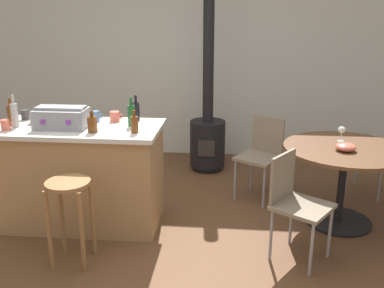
{
  "coord_description": "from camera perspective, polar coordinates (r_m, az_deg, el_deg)",
  "views": [
    {
      "loc": [
        0.52,
        -3.02,
        1.91
      ],
      "look_at": [
        0.18,
        0.56,
        0.8
      ],
      "focal_mm": 39.79,
      "sensor_mm": 36.0,
      "label": 1
    }
  ],
  "objects": [
    {
      "name": "bottle_3",
      "position": [
        3.68,
        -13.22,
        2.61
      ],
      "size": [
        0.08,
        0.08,
        0.19
      ],
      "color": "#603314",
      "rests_on": "kitchen_island"
    },
    {
      "name": "serving_bowl",
      "position": [
        3.96,
        19.9,
        -0.38
      ],
      "size": [
        0.18,
        0.18,
        0.07
      ],
      "primitive_type": "ellipsoid",
      "color": "#DB6651",
      "rests_on": "dining_table"
    },
    {
      "name": "bottle_5",
      "position": [
        3.61,
        -7.72,
        2.66
      ],
      "size": [
        0.06,
        0.06,
        0.2
      ],
      "color": "#603314",
      "rests_on": "kitchen_island"
    },
    {
      "name": "wooden_stool",
      "position": [
        3.44,
        -16.09,
        -7.68
      ],
      "size": [
        0.34,
        0.34,
        0.69
      ],
      "color": "olive",
      "rests_on": "ground_plane"
    },
    {
      "name": "bottle_4",
      "position": [
        4.01,
        -7.51,
        4.4
      ],
      "size": [
        0.07,
        0.07,
        0.24
      ],
      "color": "black",
      "rests_on": "kitchen_island"
    },
    {
      "name": "cup_4",
      "position": [
        4.03,
        -10.29,
        3.66
      ],
      "size": [
        0.13,
        0.09,
        0.09
      ],
      "color": "#DB6651",
      "rests_on": "kitchen_island"
    },
    {
      "name": "wine_glass",
      "position": [
        4.22,
        19.43,
        1.73
      ],
      "size": [
        0.07,
        0.07,
        0.14
      ],
      "color": "silver",
      "rests_on": "dining_table"
    },
    {
      "name": "bottle_2",
      "position": [
        4.21,
        -23.05,
        3.76
      ],
      "size": [
        0.07,
        0.07,
        0.24
      ],
      "color": "#603314",
      "rests_on": "kitchen_island"
    },
    {
      "name": "folding_chair_far",
      "position": [
        3.47,
        13.64,
        -7.16
      ],
      "size": [
        0.56,
        0.56,
        0.86
      ],
      "color": "#7F705B",
      "rests_on": "ground_plane"
    },
    {
      "name": "wood_stove",
      "position": [
        5.28,
        2.11,
        1.91
      ],
      "size": [
        0.44,
        0.45,
        2.17
      ],
      "color": "black",
      "rests_on": "ground_plane"
    },
    {
      "name": "toolbox",
      "position": [
        3.91,
        -17.07,
        3.4
      ],
      "size": [
        0.45,
        0.28,
        0.19
      ],
      "color": "gray",
      "rests_on": "kitchen_island"
    },
    {
      "name": "cup_1",
      "position": [
        4.06,
        -12.77,
        3.66
      ],
      "size": [
        0.11,
        0.07,
        0.1
      ],
      "color": "#4C7099",
      "rests_on": "kitchen_island"
    },
    {
      "name": "cup_0",
      "position": [
        4.0,
        -23.72,
        2.36
      ],
      "size": [
        0.11,
        0.07,
        0.09
      ],
      "color": "#DB6651",
      "rests_on": "kitchen_island"
    },
    {
      "name": "cup_3",
      "position": [
        4.17,
        -20.34,
        3.37
      ],
      "size": [
        0.12,
        0.09,
        0.1
      ],
      "color": "tan",
      "rests_on": "kitchen_island"
    },
    {
      "name": "dining_table",
      "position": [
        4.13,
        19.68,
        -2.7
      ],
      "size": [
        1.11,
        1.11,
        0.75
      ],
      "color": "black",
      "rests_on": "ground_plane"
    },
    {
      "name": "ground_plane",
      "position": [
        3.61,
        -3.84,
        -14.78
      ],
      "size": [
        8.8,
        8.8,
        0.0
      ],
      "primitive_type": "plane",
      "color": "brown"
    },
    {
      "name": "folding_chair_right",
      "position": [
        4.94,
        23.64,
        -0.64
      ],
      "size": [
        0.55,
        0.55,
        0.87
      ],
      "color": "#7F705B",
      "rests_on": "ground_plane"
    },
    {
      "name": "cup_2",
      "position": [
        4.34,
        -21.43,
        3.69
      ],
      "size": [
        0.11,
        0.08,
        0.09
      ],
      "color": "#383838",
      "rests_on": "kitchen_island"
    },
    {
      "name": "folding_chair_near",
      "position": [
        4.52,
        9.33,
        -1.04
      ],
      "size": [
        0.55,
        0.55,
        0.86
      ],
      "color": "#7F705B",
      "rests_on": "ground_plane"
    },
    {
      "name": "bottle_1",
      "position": [
        4.07,
        -22.69,
        3.67
      ],
      "size": [
        0.06,
        0.06,
        0.29
      ],
      "color": "#B7B2AD",
      "rests_on": "kitchen_island"
    },
    {
      "name": "back_wall",
      "position": [
        5.81,
        0.26,
        11.68
      ],
      "size": [
        8.0,
        0.1,
        2.7
      ],
      "primitive_type": "cube",
      "color": "beige",
      "rests_on": "ground_plane"
    },
    {
      "name": "bottle_0",
      "position": [
        3.83,
        -8.13,
        3.89
      ],
      "size": [
        0.07,
        0.07,
        0.26
      ],
      "color": "#194C23",
      "rests_on": "kitchen_island"
    },
    {
      "name": "kitchen_island",
      "position": [
        4.08,
        -14.72,
        -4.03
      ],
      "size": [
        1.51,
        0.74,
        0.94
      ],
      "color": "#A37A4C",
      "rests_on": "ground_plane"
    }
  ]
}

